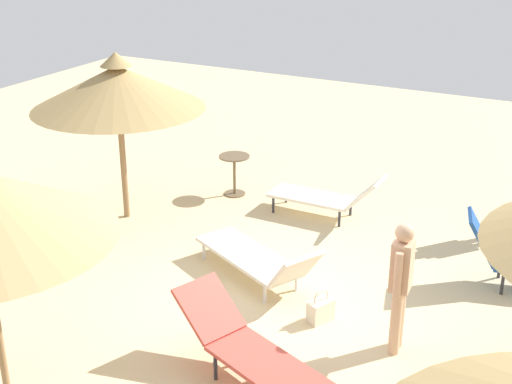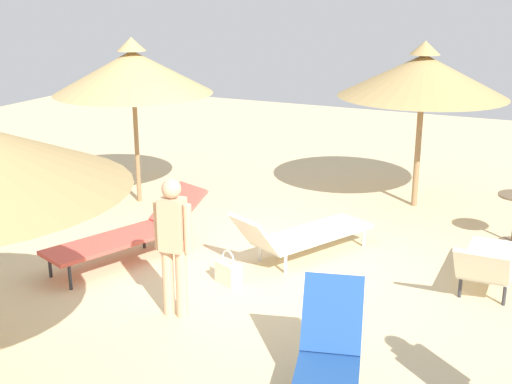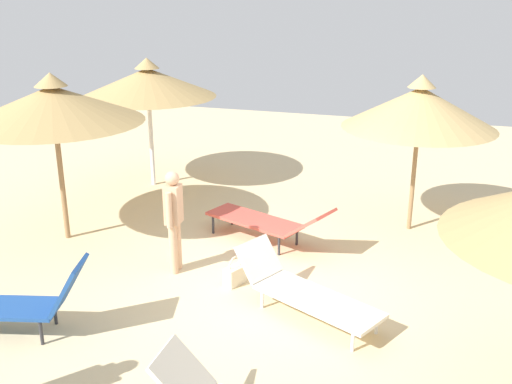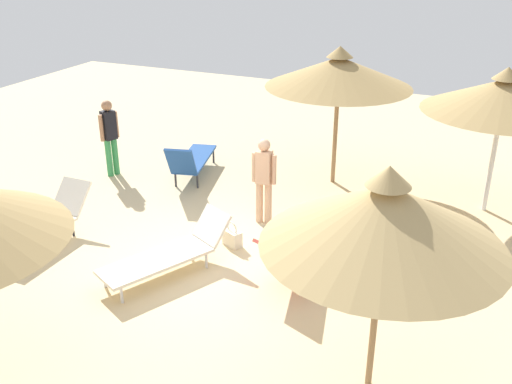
% 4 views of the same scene
% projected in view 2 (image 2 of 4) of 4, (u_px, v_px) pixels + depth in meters
% --- Properties ---
extents(ground, '(24.00, 24.00, 0.10)m').
position_uv_depth(ground, '(245.00, 271.00, 9.02)').
color(ground, beige).
extents(parasol_umbrella_center, '(2.72, 2.72, 2.74)m').
position_uv_depth(parasol_umbrella_center, '(423.00, 76.00, 10.84)').
color(parasol_umbrella_center, olive).
rests_on(parasol_umbrella_center, ground).
extents(parasol_umbrella_far_left, '(2.62, 2.62, 2.78)m').
position_uv_depth(parasol_umbrella_far_left, '(133.00, 72.00, 11.06)').
color(parasol_umbrella_far_left, olive).
rests_on(parasol_umbrella_far_left, ground).
extents(lounge_chair_edge, '(2.39, 1.41, 0.84)m').
position_uv_depth(lounge_chair_edge, '(130.00, 231.00, 9.10)').
color(lounge_chair_edge, '#CC4C3F').
rests_on(lounge_chair_edge, ground).
extents(lounge_chair_back, '(2.20, 1.07, 1.02)m').
position_uv_depth(lounge_chair_back, '(324.00, 382.00, 5.62)').
color(lounge_chair_back, '#1E478C').
rests_on(lounge_chair_back, ground).
extents(lounge_chair_front, '(1.88, 0.60, 0.83)m').
position_uv_depth(lounge_chair_front, '(487.00, 262.00, 8.20)').
color(lounge_chair_front, silver).
rests_on(lounge_chair_front, ground).
extents(lounge_chair_near_right, '(2.19, 1.51, 0.79)m').
position_uv_depth(lounge_chair_near_right, '(300.00, 234.00, 9.20)').
color(lounge_chair_near_right, silver).
rests_on(lounge_chair_near_right, ground).
extents(person_standing_far_right, '(0.24, 0.46, 1.61)m').
position_uv_depth(person_standing_far_right, '(173.00, 240.00, 7.44)').
color(person_standing_far_right, tan).
rests_on(person_standing_far_right, ground).
extents(handbag, '(0.30, 0.38, 0.45)m').
position_uv_depth(handbag, '(228.00, 272.00, 8.48)').
color(handbag, beige).
rests_on(handbag, ground).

